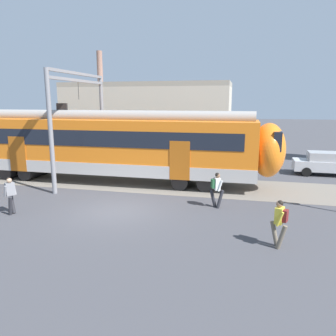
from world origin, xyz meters
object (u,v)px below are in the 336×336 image
at_px(pedestrian_yellow, 280,220).
at_px(parked_car_silver, 325,163).
at_px(pedestrian_white, 216,187).
at_px(pedestrian_grey, 10,192).

height_order(pedestrian_yellow, parked_car_silver, pedestrian_yellow).
xyz_separation_m(pedestrian_yellow, parked_car_silver, (4.04, 12.29, -0.21)).
relative_size(pedestrian_white, pedestrian_yellow, 1.00).
bearing_deg(parked_car_silver, pedestrian_yellow, -108.21).
xyz_separation_m(pedestrian_grey, parked_car_silver, (15.12, 11.43, -0.21)).
distance_m(pedestrian_grey, parked_car_silver, 18.95).
xyz_separation_m(pedestrian_grey, pedestrian_yellow, (11.08, -0.86, 0.00)).
xyz_separation_m(pedestrian_white, pedestrian_yellow, (2.42, -3.78, 0.00)).
bearing_deg(pedestrian_white, parked_car_silver, 52.80).
bearing_deg(pedestrian_yellow, pedestrian_white, 122.64).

